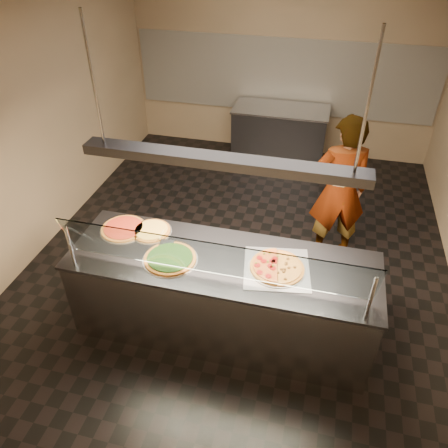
% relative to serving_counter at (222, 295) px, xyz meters
% --- Properties ---
extents(ground, '(5.00, 6.00, 0.02)m').
position_rel_serving_counter_xyz_m(ground, '(-0.06, 1.26, -0.48)').
color(ground, black).
rests_on(ground, ground).
extents(wall_back, '(5.00, 0.02, 3.00)m').
position_rel_serving_counter_xyz_m(wall_back, '(-0.06, 4.27, 1.03)').
color(wall_back, tan).
rests_on(wall_back, ground).
extents(wall_front, '(5.00, 0.02, 3.00)m').
position_rel_serving_counter_xyz_m(wall_front, '(-0.06, -1.75, 1.03)').
color(wall_front, tan).
rests_on(wall_front, ground).
extents(wall_left, '(0.02, 6.00, 3.00)m').
position_rel_serving_counter_xyz_m(wall_left, '(-2.57, 1.26, 1.03)').
color(wall_left, tan).
rests_on(wall_left, ground).
extents(tile_band, '(4.90, 0.02, 1.20)m').
position_rel_serving_counter_xyz_m(tile_band, '(-0.06, 4.24, 0.83)').
color(tile_band, silver).
rests_on(tile_band, wall_back).
extents(serving_counter, '(2.89, 0.94, 0.93)m').
position_rel_serving_counter_xyz_m(serving_counter, '(0.00, 0.00, 0.00)').
color(serving_counter, '#B7B7BC').
rests_on(serving_counter, ground).
extents(sneeze_guard, '(2.65, 0.18, 0.54)m').
position_rel_serving_counter_xyz_m(sneeze_guard, '(0.00, -0.34, 0.76)').
color(sneeze_guard, '#B7B7BC').
rests_on(sneeze_guard, serving_counter).
extents(perforated_tray, '(0.67, 0.67, 0.01)m').
position_rel_serving_counter_xyz_m(perforated_tray, '(0.51, -0.00, 0.47)').
color(perforated_tray, silver).
rests_on(perforated_tray, serving_counter).
extents(half_pizza_pepperoni, '(0.32, 0.51, 0.05)m').
position_rel_serving_counter_xyz_m(half_pizza_pepperoni, '(0.39, -0.00, 0.50)').
color(half_pizza_pepperoni, brown).
rests_on(half_pizza_pepperoni, perforated_tray).
extents(half_pizza_sausage, '(0.32, 0.51, 0.04)m').
position_rel_serving_counter_xyz_m(half_pizza_sausage, '(0.62, -0.00, 0.49)').
color(half_pizza_sausage, brown).
rests_on(half_pizza_sausage, perforated_tray).
extents(pizza_spinach, '(0.51, 0.51, 0.03)m').
position_rel_serving_counter_xyz_m(pizza_spinach, '(-0.46, -0.11, 0.48)').
color(pizza_spinach, silver).
rests_on(pizza_spinach, serving_counter).
extents(pizza_cheese, '(0.40, 0.40, 0.03)m').
position_rel_serving_counter_xyz_m(pizza_cheese, '(-0.79, 0.24, 0.48)').
color(pizza_cheese, silver).
rests_on(pizza_cheese, serving_counter).
extents(pizza_tomato, '(0.47, 0.47, 0.03)m').
position_rel_serving_counter_xyz_m(pizza_tomato, '(-1.08, 0.21, 0.48)').
color(pizza_tomato, silver).
rests_on(pizza_tomato, serving_counter).
extents(pizza_spatula, '(0.18, 0.23, 0.02)m').
position_rel_serving_counter_xyz_m(pizza_spatula, '(-0.62, 0.14, 0.49)').
color(pizza_spatula, '#B7B7BC').
rests_on(pizza_spatula, pizza_spinach).
extents(prep_table, '(1.53, 0.74, 0.93)m').
position_rel_serving_counter_xyz_m(prep_table, '(0.01, 3.81, 0.00)').
color(prep_table, '#39393E').
rests_on(prep_table, ground).
extents(worker, '(0.75, 0.59, 1.83)m').
position_rel_serving_counter_xyz_m(worker, '(1.00, 1.53, 0.45)').
color(worker, '#3D3A41').
rests_on(worker, ground).
extents(heat_lamp_housing, '(2.30, 0.18, 0.08)m').
position_rel_serving_counter_xyz_m(heat_lamp_housing, '(0.00, -0.00, 1.48)').
color(heat_lamp_housing, '#39393E').
rests_on(heat_lamp_housing, ceiling).
extents(lamp_rod_left, '(0.02, 0.02, 1.01)m').
position_rel_serving_counter_xyz_m(lamp_rod_left, '(-1.00, -0.00, 2.03)').
color(lamp_rod_left, '#B7B7BC').
rests_on(lamp_rod_left, ceiling).
extents(lamp_rod_right, '(0.02, 0.02, 1.01)m').
position_rel_serving_counter_xyz_m(lamp_rod_right, '(1.00, -0.00, 2.03)').
color(lamp_rod_right, '#B7B7BC').
rests_on(lamp_rod_right, ceiling).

